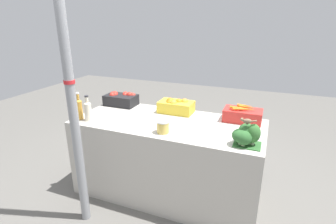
{
  "coord_description": "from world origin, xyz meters",
  "views": [
    {
      "loc": [
        0.93,
        -2.32,
        1.82
      ],
      "look_at": [
        0.0,
        0.0,
        0.94
      ],
      "focal_mm": 28.0,
      "sensor_mm": 36.0,
      "label": 1
    }
  ],
  "objects": [
    {
      "name": "broccoli_pile",
      "position": [
        0.8,
        -0.25,
        0.93
      ],
      "size": [
        0.24,
        0.21,
        0.19
      ],
      "color": "#2D602D",
      "rests_on": "market_table"
    },
    {
      "name": "apple_crate",
      "position": [
        -0.74,
        0.3,
        0.92
      ],
      "size": [
        0.38,
        0.23,
        0.16
      ],
      "color": "black",
      "rests_on": "market_table"
    },
    {
      "name": "carrot_crate",
      "position": [
        0.7,
        0.29,
        0.91
      ],
      "size": [
        0.38,
        0.23,
        0.16
      ],
      "color": "red",
      "rests_on": "market_table"
    },
    {
      "name": "juice_bottle_amber",
      "position": [
        -0.88,
        -0.28,
        0.96
      ],
      "size": [
        0.07,
        0.07,
        0.28
      ],
      "color": "gold",
      "rests_on": "market_table"
    },
    {
      "name": "pickle_jar",
      "position": [
        0.06,
        -0.28,
        0.9
      ],
      "size": [
        0.12,
        0.12,
        0.11
      ],
      "color": "#DBBC56",
      "rests_on": "market_table"
    },
    {
      "name": "juice_bottle_cloudy",
      "position": [
        -0.77,
        -0.28,
        0.95
      ],
      "size": [
        0.07,
        0.07,
        0.27
      ],
      "color": "beige",
      "rests_on": "market_table"
    },
    {
      "name": "ground_plane",
      "position": [
        0.0,
        0.0,
        0.0
      ],
      "size": [
        10.0,
        10.0,
        0.0
      ],
      "primitive_type": "plane",
      "color": "#605E59"
    },
    {
      "name": "market_table",
      "position": [
        0.0,
        0.0,
        0.42
      ],
      "size": [
        1.92,
        0.85,
        0.84
      ],
      "primitive_type": "cube",
      "color": "#B7B2A8",
      "rests_on": "ground_plane"
    },
    {
      "name": "sparrow_bird",
      "position": [
        0.79,
        -0.27,
        1.06
      ],
      "size": [
        0.14,
        0.05,
        0.05
      ],
      "rotation": [
        0.0,
        0.0,
        -2.95
      ],
      "color": "#4C3D2D",
      "rests_on": "broccoli_pile"
    },
    {
      "name": "orange_crate",
      "position": [
        -0.02,
        0.29,
        0.91
      ],
      "size": [
        0.38,
        0.23,
        0.17
      ],
      "color": "gold",
      "rests_on": "market_table"
    },
    {
      "name": "support_pole",
      "position": [
        -0.58,
        -0.69,
        1.25
      ],
      "size": [
        0.09,
        0.09,
        2.5
      ],
      "color": "gray",
      "rests_on": "ground_plane"
    }
  ]
}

